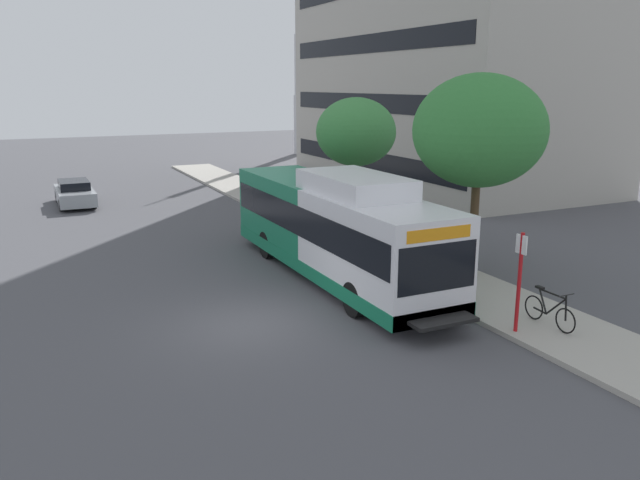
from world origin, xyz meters
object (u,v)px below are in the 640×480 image
(street_tree_near_stop, at_px, (479,131))
(parked_car_far_lane, at_px, (75,193))
(transit_bus, at_px, (334,228))
(bus_stop_sign_pole, at_px, (520,275))
(street_tree_mid_block, at_px, (356,132))
(bicycle_parked, at_px, (550,311))

(street_tree_near_stop, distance_m, parked_car_far_lane, 22.70)
(transit_bus, bearing_deg, bus_stop_sign_pole, -73.82)
(street_tree_mid_block, bearing_deg, street_tree_near_stop, -86.18)
(transit_bus, relative_size, parked_car_far_lane, 2.72)
(parked_car_far_lane, bearing_deg, bicycle_parked, -68.48)
(bus_stop_sign_pole, bearing_deg, transit_bus, 106.18)
(bicycle_parked, bearing_deg, street_tree_mid_block, 86.30)
(transit_bus, bearing_deg, parked_car_far_lane, 110.63)
(street_tree_mid_block, distance_m, parked_car_far_lane, 16.44)
(bus_stop_sign_pole, xyz_separation_m, street_tree_mid_block, (1.81, 11.92, 2.70))
(street_tree_mid_block, bearing_deg, transit_bus, -124.77)
(bicycle_parked, distance_m, street_tree_mid_block, 12.62)
(bus_stop_sign_pole, distance_m, street_tree_near_stop, 6.09)
(transit_bus, height_order, street_tree_near_stop, street_tree_near_stop)
(street_tree_near_stop, distance_m, street_tree_mid_block, 7.31)
(transit_bus, xyz_separation_m, parked_car_far_lane, (-6.62, 17.59, -1.04))
(transit_bus, height_order, bicycle_parked, transit_bus)
(bus_stop_sign_pole, relative_size, street_tree_mid_block, 0.46)
(bus_stop_sign_pole, bearing_deg, bicycle_parked, -5.40)
(street_tree_mid_block, bearing_deg, bus_stop_sign_pole, -98.65)
(bicycle_parked, bearing_deg, parked_car_far_lane, 111.52)
(bicycle_parked, bearing_deg, street_tree_near_stop, 75.10)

